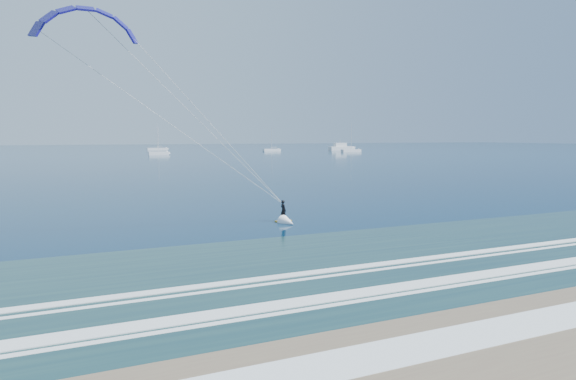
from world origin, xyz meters
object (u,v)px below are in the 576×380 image
(sailboat_3, at_px, (157,149))
(sailboat_5, at_px, (351,150))
(kitesurfer_rig, at_px, (194,116))
(sailboat_2, at_px, (159,153))
(motor_yacht, at_px, (341,147))
(sailboat_4, at_px, (272,150))

(sailboat_3, relative_size, sailboat_5, 1.08)
(kitesurfer_rig, height_order, sailboat_2, kitesurfer_rig)
(kitesurfer_rig, distance_m, sailboat_2, 163.08)
(sailboat_3, bearing_deg, motor_yacht, -26.42)
(kitesurfer_rig, height_order, sailboat_3, kitesurfer_rig)
(sailboat_2, relative_size, sailboat_5, 0.83)
(sailboat_5, bearing_deg, sailboat_4, 140.99)
(sailboat_2, xyz_separation_m, sailboat_3, (12.15, 68.62, 0.02))
(motor_yacht, distance_m, sailboat_2, 99.75)
(kitesurfer_rig, height_order, sailboat_5, kitesurfer_rig)
(sailboat_2, height_order, sailboat_3, sailboat_3)
(sailboat_3, xyz_separation_m, sailboat_5, (74.09, -67.10, -0.01))
(kitesurfer_rig, xyz_separation_m, sailboat_5, (113.39, 162.14, -7.87))
(motor_yacht, distance_m, sailboat_5, 27.26)
(kitesurfer_rig, height_order, sailboat_4, kitesurfer_rig)
(kitesurfer_rig, distance_m, motor_yacht, 224.51)
(kitesurfer_rig, bearing_deg, sailboat_2, 80.40)
(motor_yacht, xyz_separation_m, sailboat_4, (-38.89, -1.86, -0.79))
(motor_yacht, bearing_deg, sailboat_4, -177.26)
(sailboat_4, xyz_separation_m, sailboat_5, (29.09, -23.56, 0.01))
(sailboat_2, height_order, sailboat_4, sailboat_4)
(sailboat_2, xyz_separation_m, sailboat_4, (57.15, 25.09, 0.00))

